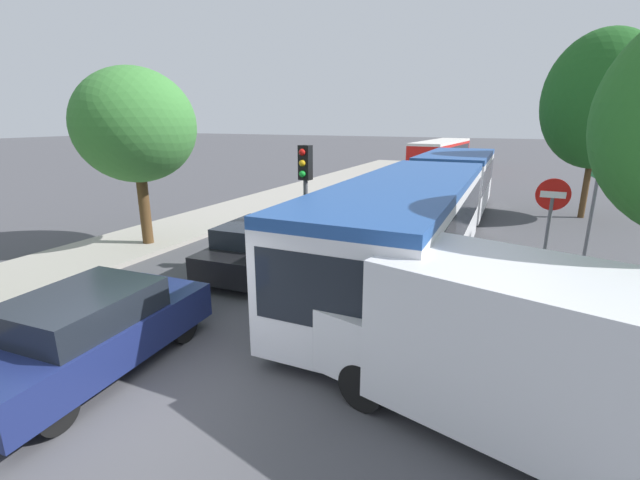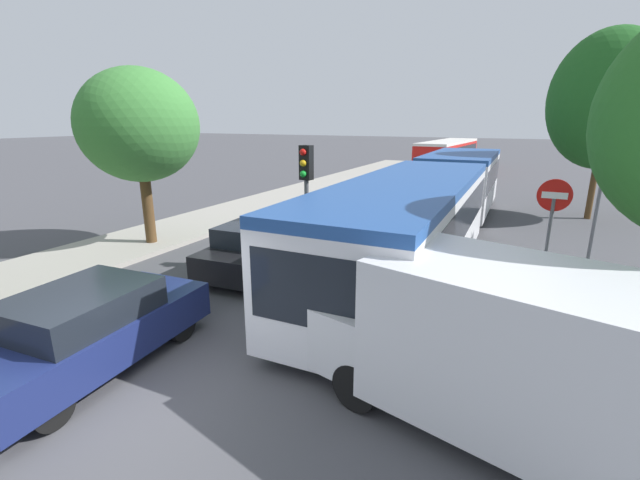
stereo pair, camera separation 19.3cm
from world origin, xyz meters
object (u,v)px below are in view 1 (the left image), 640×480
Objects in this scene: queued_car_black at (258,247)px; tree_left_mid at (135,126)px; queued_car_navy at (91,331)px; no_entry_sign at (549,221)px; city_bus_rear at (441,153)px; white_van at (525,350)px; queued_car_blue at (338,209)px; tree_right_mid at (598,104)px; queued_car_silver at (403,178)px; queued_car_white at (380,190)px; direction_sign_post at (598,176)px; articulated_bus at (433,199)px; traffic_light at (305,180)px.

queued_car_black is 5.57m from tree_left_mid.
no_entry_sign reaches higher than queued_car_navy.
city_bus_rear is at bearing -3.97° from queued_car_black.
tree_left_mid is (-11.16, 4.34, 2.61)m from white_van.
white_van is (6.53, -31.22, -0.13)m from city_bus_rear.
queued_car_navy is at bearing 176.87° from queued_car_blue.
tree_right_mid is (8.72, 11.53, 3.93)m from queued_car_black.
queued_car_silver is 10.39m from tree_right_mid.
queued_car_white is (0.13, -16.87, -0.63)m from city_bus_rear.
direction_sign_post is at bearing -65.81° from queued_car_black.
queued_car_blue is at bearing -103.40° from articulated_bus.
city_bus_rear is at bearing -4.20° from queued_car_silver.
direction_sign_post is at bearing 84.68° from articulated_bus.
articulated_bus is 10.58m from queued_car_navy.
traffic_light is at bearing -34.95° from articulated_bus.
queued_car_navy is 1.16× the size of direction_sign_post.
queued_car_navy is 1.03× the size of queued_car_black.
articulated_bus is at bearing -23.51° from queued_car_navy.
queued_car_silver is 13.99m from direction_sign_post.
articulated_bus is 4.86m from traffic_light.
direction_sign_post reaches higher than queued_car_silver.
white_van is 7.28m from traffic_light.
queued_car_blue reaches higher than queued_car_black.
white_van is at bearing -124.45° from queued_car_black.
direction_sign_post is 7.49m from tree_right_mid.
tree_right_mid is at bearing 170.35° from no_entry_sign.
articulated_bus is at bearing -137.88° from no_entry_sign.
articulated_bus is 4.78m from no_entry_sign.
tree_right_mid is (1.76, 10.38, 2.76)m from no_entry_sign.
queued_car_silver is at bearing 73.20° from tree_left_mid.
articulated_bus is 9.63m from tree_left_mid.
queued_car_blue is at bearing -122.26° from no_entry_sign.
queued_car_white is 10.23m from direction_sign_post.
white_van is 1.48× the size of direction_sign_post.
queued_car_blue is 8.38m from direction_sign_post.
articulated_bus is 4.29× the size of queued_car_blue.
traffic_light is (-5.48, 4.62, 1.26)m from white_van.
queued_car_black is at bearing 175.35° from queued_car_blue.
articulated_bus is at bearing -106.25° from queued_car_blue.
articulated_bus is at bearing -167.10° from city_bus_rear.
queued_car_navy is at bearing -46.49° from no_entry_sign.
queued_car_black is at bearing -80.59° from no_entry_sign.
queued_car_navy is 1.23× the size of traffic_light.
city_bus_rear is 1.49× the size of tree_right_mid.
queued_car_white is at bearing -3.72° from queued_car_navy.
direction_sign_post is 0.64× the size of tree_left_mid.
traffic_light is at bearing -174.15° from city_bus_rear.
no_entry_sign reaches higher than articulated_bus.
tree_left_mid is at bearing 133.45° from queued_car_blue.
queued_car_black is (-3.76, -4.69, -0.83)m from articulated_bus.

